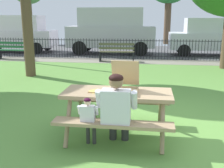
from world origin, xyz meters
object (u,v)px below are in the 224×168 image
object	(u,v)px
park_bench_center	(117,52)
lamp_post_walkway	(27,5)
pizza_box_open	(124,86)
parked_car_center	(111,30)
picnic_table_foreground	(117,101)
pizza_slice_on_table	(95,91)
child_at_table	(89,117)
adult_at_table	(117,108)
park_bench_left	(12,51)
parked_car_right	(212,36)
parked_car_left	(15,33)

from	to	relation	value
park_bench_center	lamp_post_walkway	xyz separation A→B (m)	(-3.74, -0.87, 2.07)
pizza_box_open	parked_car_center	xyz separation A→B (m)	(-1.67, 10.69, 0.44)
picnic_table_foreground	pizza_slice_on_table	distance (m)	0.41
picnic_table_foreground	child_at_table	size ratio (longest dim) A/B	2.21
park_bench_center	pizza_slice_on_table	bearing A→B (deg)	-85.93
adult_at_table	park_bench_left	distance (m)	10.40
picnic_table_foreground	park_bench_left	size ratio (longest dim) A/B	1.11
pizza_slice_on_table	child_at_table	bearing A→B (deg)	-90.38
picnic_table_foreground	park_bench_left	bearing A→B (deg)	127.07
child_at_table	parked_car_center	bearing A→B (deg)	96.03
picnic_table_foreground	park_bench_left	world-z (taller)	park_bench_left
lamp_post_walkway	parked_car_right	size ratio (longest dim) A/B	0.92
pizza_slice_on_table	pizza_box_open	bearing A→B (deg)	4.16
parked_car_left	park_bench_left	bearing A→B (deg)	-66.81
parked_car_left	parked_car_right	size ratio (longest dim) A/B	1.06
pizza_slice_on_table	lamp_post_walkway	distance (m)	8.49
parked_car_left	adult_at_table	bearing A→B (deg)	-57.15
adult_at_table	parked_car_right	size ratio (longest dim) A/B	0.27
lamp_post_walkway	parked_car_right	bearing A→B (deg)	23.16
pizza_slice_on_table	park_bench_center	bearing A→B (deg)	94.07
adult_at_table	lamp_post_walkway	size ratio (longest dim) A/B	0.29
parked_car_right	parked_car_center	bearing A→B (deg)	-180.00
lamp_post_walkway	parked_car_left	bearing A→B (deg)	124.76
pizza_box_open	adult_at_table	xyz separation A→B (m)	(-0.06, -0.50, -0.21)
adult_at_table	parked_car_center	world-z (taller)	parked_car_center
pizza_slice_on_table	park_bench_center	distance (m)	8.01
parked_car_right	picnic_table_foreground	bearing A→B (deg)	-109.39
parked_car_left	parked_car_right	world-z (taller)	parked_car_left
pizza_box_open	park_bench_left	bearing A→B (deg)	127.56
child_at_table	lamp_post_walkway	size ratio (longest dim) A/B	0.20
lamp_post_walkway	parked_car_center	distance (m)	4.91
parked_car_left	parked_car_center	distance (m)	5.62
pizza_slice_on_table	parked_car_left	distance (m)	12.71
pizza_box_open	lamp_post_walkway	distance (m)	8.70
picnic_table_foreground	pizza_box_open	xyz separation A→B (m)	(0.11, -0.00, 0.27)
adult_at_table	parked_car_right	world-z (taller)	parked_car_right
picnic_table_foreground	parked_car_right	bearing A→B (deg)	70.61
park_bench_center	picnic_table_foreground	bearing A→B (deg)	-83.26
child_at_table	parked_car_left	world-z (taller)	parked_car_left
parked_car_left	pizza_slice_on_table	bearing A→B (deg)	-57.60
park_bench_center	parked_car_right	bearing A→B (deg)	30.25
lamp_post_walkway	parked_car_right	distance (m)	9.30
pizza_box_open	parked_car_left	xyz separation A→B (m)	(-7.29, 10.69, 0.23)
pizza_slice_on_table	parked_car_right	xyz separation A→B (m)	(4.13, 10.73, 0.23)
pizza_slice_on_table	park_bench_left	size ratio (longest dim) A/B	0.16
park_bench_left	lamp_post_walkway	xyz separation A→B (m)	(1.33, -0.87, 2.07)
lamp_post_walkway	picnic_table_foreground	bearing A→B (deg)	-56.57
picnic_table_foreground	pizza_box_open	distance (m)	0.29
parked_car_left	pizza_box_open	bearing A→B (deg)	-55.72
pizza_slice_on_table	adult_at_table	world-z (taller)	adult_at_table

